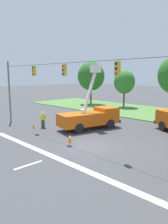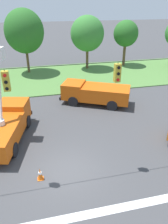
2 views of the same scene
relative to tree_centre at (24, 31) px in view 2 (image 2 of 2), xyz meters
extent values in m
plane|color=#424244|center=(2.12, -21.02, -5.63)|extent=(200.00, 200.00, 0.00)
cube|color=#517F3D|center=(2.12, -3.02, -5.58)|extent=(56.00, 12.00, 0.10)
cube|color=silver|center=(2.12, -24.34, -5.62)|extent=(17.60, 0.50, 0.01)
cylinder|color=black|center=(2.12, -21.02, 0.97)|extent=(26.00, 0.03, 0.03)
cylinder|color=black|center=(-0.62, -21.02, 0.92)|extent=(0.02, 0.02, 0.10)
cube|color=gold|center=(-0.62, -21.02, 0.39)|extent=(0.32, 0.28, 0.96)
cylinder|color=red|center=(-0.62, -21.18, 0.71)|extent=(0.16, 0.05, 0.16)
cylinder|color=black|center=(-0.62, -21.18, 0.39)|extent=(0.16, 0.05, 0.16)
cylinder|color=black|center=(-0.62, -21.18, 0.07)|extent=(0.16, 0.05, 0.16)
cylinder|color=black|center=(4.90, -21.02, 0.92)|extent=(0.02, 0.02, 0.10)
cube|color=gold|center=(4.90, -21.02, 0.39)|extent=(0.32, 0.28, 0.96)
cylinder|color=black|center=(4.90, -21.18, 0.71)|extent=(0.16, 0.05, 0.16)
cylinder|color=black|center=(4.90, -21.18, 0.39)|extent=(0.16, 0.05, 0.16)
cylinder|color=red|center=(4.90, -21.18, 0.07)|extent=(0.16, 0.05, 0.16)
cylinder|color=brown|center=(0.00, 0.00, -3.90)|extent=(0.35, 0.35, 3.46)
ellipsoid|color=#286623|center=(0.00, 0.00, 0.01)|extent=(5.13, 5.32, 5.68)
cylinder|color=brown|center=(8.57, 0.08, -4.10)|extent=(0.38, 0.38, 3.05)
ellipsoid|color=#387F33|center=(8.57, 0.08, -0.56)|extent=(4.74, 4.49, 4.91)
cylinder|color=brown|center=(14.58, 0.51, -3.98)|extent=(0.41, 0.41, 3.30)
ellipsoid|color=#286623|center=(14.58, 0.51, -0.78)|extent=(3.66, 3.65, 3.81)
cube|color=#D6560F|center=(-2.00, -17.77, -4.50)|extent=(3.34, 4.95, 1.26)
cube|color=#D6560F|center=(-1.22, -14.63, -4.30)|extent=(2.62, 2.42, 1.66)
cube|color=#1E2838|center=(-1.06, -13.97, -4.01)|extent=(1.93, 0.57, 0.74)
cube|color=black|center=(-0.97, -13.61, -4.98)|extent=(2.29, 0.71, 0.30)
cylinder|color=black|center=(-2.32, -14.62, -5.13)|extent=(0.51, 1.04, 1.00)
cylinder|color=black|center=(-0.25, -15.14, -5.13)|extent=(0.51, 1.04, 1.00)
cylinder|color=black|center=(-1.16, -18.81, -5.13)|extent=(0.51, 1.04, 1.00)
cylinder|color=silver|center=(-1.92, -17.46, -3.69)|extent=(0.60, 0.60, 0.36)
cube|color=#D6560F|center=(7.31, -12.48, -4.45)|extent=(5.19, 4.26, 1.35)
cube|color=#D6560F|center=(4.40, -11.00, -4.36)|extent=(2.81, 2.99, 1.55)
cube|color=#1E2838|center=(3.78, -10.69, -4.09)|extent=(1.03, 1.91, 0.70)
cube|color=black|center=(3.45, -10.52, -4.98)|extent=(1.25, 2.26, 0.30)
cylinder|color=black|center=(4.12, -12.13, -5.13)|extent=(1.02, 0.70, 1.00)
cylinder|color=black|center=(5.14, -10.11, -5.13)|extent=(1.02, 0.70, 1.00)
cylinder|color=black|center=(7.53, -13.86, -5.13)|extent=(1.02, 0.70, 1.00)
cylinder|color=black|center=(8.55, -11.84, -5.13)|extent=(1.02, 0.70, 1.00)
cube|color=orange|center=(0.41, -21.37, -5.61)|extent=(0.36, 0.36, 0.03)
cone|color=orange|center=(0.41, -21.37, -5.22)|extent=(0.30, 0.30, 0.76)
cylinder|color=white|center=(0.41, -21.37, -5.18)|extent=(0.19, 0.19, 0.14)
camera|label=1|loc=(13.82, -33.00, -0.06)|focal=35.00mm
camera|label=2|loc=(0.70, -31.29, 3.81)|focal=35.00mm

